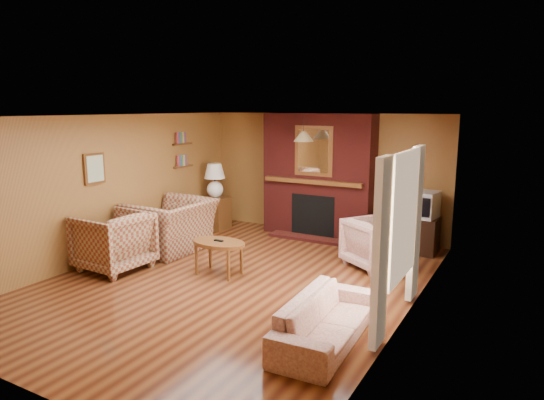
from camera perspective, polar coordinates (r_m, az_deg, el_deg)
The scene contains 20 objects.
floor at distance 7.25m, azimuth -4.43°, elevation -9.49°, with size 6.50×6.50×0.00m, color #431C0E.
ceiling at distance 6.80m, azimuth -4.73°, elevation 9.82°, with size 6.50×6.50×0.00m, color silver.
wall_back at distance 9.76m, azimuth 6.09°, elevation 3.05°, with size 6.50×6.50×0.00m, color olive.
wall_front at distance 4.68m, azimuth -27.44°, elevation -6.83°, with size 6.50×6.50×0.00m, color olive.
wall_left at distance 8.56m, azimuth -18.65°, elevation 1.43°, with size 6.50×6.50×0.00m, color olive.
wall_right at distance 5.94m, azimuth 15.93°, elevation -2.41°, with size 6.50×6.50×0.00m, color olive.
fireplace at distance 9.52m, azimuth 5.46°, elevation 2.76°, with size 2.20×0.82×2.40m.
window_right at distance 5.78m, azimuth 14.97°, elevation -3.48°, with size 0.10×1.85×2.00m.
bookshelf at distance 9.82m, azimuth -10.35°, elevation 5.73°, with size 0.09×0.55×0.71m.
botanical_print at distance 8.29m, azimuth -20.17°, elevation 3.49°, with size 0.05×0.40×0.50m.
pendant_light at distance 8.82m, azimuth 3.74°, elevation 7.48°, with size 0.36×0.36×0.48m.
plaid_loveseat at distance 8.78m, azimuth -11.85°, elevation -2.99°, with size 1.39×1.21×0.90m, color maroon.
plaid_armchair at distance 8.00m, azimuth -18.15°, elevation -4.62°, with size 0.98×1.00×0.91m, color maroon.
floral_sofa at distance 5.46m, azimuth 6.39°, elevation -13.77°, with size 1.72×0.67×0.50m, color beige.
floral_armchair at distance 7.90m, azimuth 12.17°, elevation -5.00°, with size 0.84×0.86×0.78m, color beige.
coffee_table at distance 7.42m, azimuth -6.29°, elevation -5.34°, with size 0.88×0.55×0.54m.
side_table at distance 10.25m, azimuth -6.66°, elevation -1.52°, with size 0.49×0.49×0.66m, color brown.
table_lamp at distance 10.12m, azimuth -6.75°, elevation 2.49°, with size 0.43×0.43×0.71m.
tv_stand at distance 8.90m, azimuth 17.05°, elevation -3.94°, with size 0.58×0.53×0.64m, color black.
crt_tv at distance 8.77m, azimuth 17.24°, elevation -0.48°, with size 0.56×0.56×0.46m.
Camera 1 is at (3.79, -5.64, 2.53)m, focal length 32.00 mm.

